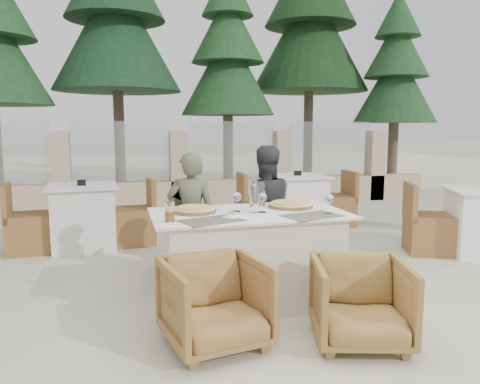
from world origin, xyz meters
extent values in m
plane|color=beige|center=(0.00, 0.00, 0.00)|extent=(80.00, 80.00, 0.00)
cube|color=#FAEECC|center=(0.00, 14.00, 0.01)|extent=(30.00, 16.00, 0.01)
cone|color=#193C20|center=(-1.00, 7.50, 3.25)|extent=(2.86, 2.86, 6.50)
cone|color=#224F24|center=(1.50, 7.20, 2.50)|extent=(2.20, 2.20, 5.00)
cone|color=#173918|center=(3.80, 7.80, 3.40)|extent=(2.99, 2.99, 6.80)
cone|color=#224D26|center=(5.50, 6.50, 2.25)|extent=(1.98, 1.98, 4.50)
cube|color=#59544C|center=(-0.40, -0.30, 0.77)|extent=(0.52, 0.43, 0.00)
cube|color=#5D594F|center=(0.40, -0.32, 0.77)|extent=(0.51, 0.41, 0.00)
cylinder|color=orange|center=(-0.47, 0.07, 0.79)|extent=(0.46, 0.46, 0.05)
cylinder|color=orange|center=(0.39, 0.11, 0.80)|extent=(0.50, 0.50, 0.05)
cylinder|color=silver|center=(0.01, -0.05, 0.91)|extent=(0.10, 0.10, 0.27)
cylinder|color=#C76D1C|center=(-0.71, -0.26, 0.84)|extent=(0.07, 0.07, 0.15)
cylinder|color=orange|center=(0.16, 0.24, 0.84)|extent=(0.09, 0.09, 0.14)
imported|color=olive|center=(-0.36, 0.86, 0.29)|extent=(0.66, 0.68, 0.58)
imported|color=brown|center=(0.38, 0.63, 0.27)|extent=(0.74, 0.75, 0.54)
imported|color=olive|center=(-0.47, -0.75, 0.30)|extent=(0.75, 0.77, 0.60)
imported|color=olive|center=(0.49, -0.97, 0.29)|extent=(0.77, 0.79, 0.58)
imported|color=#52563E|center=(-0.42, 0.62, 0.62)|extent=(0.50, 0.38, 1.24)
imported|color=#35373A|center=(0.33, 0.70, 0.65)|extent=(0.66, 0.53, 1.29)
camera|label=1|loc=(-1.07, -3.69, 1.47)|focal=35.00mm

